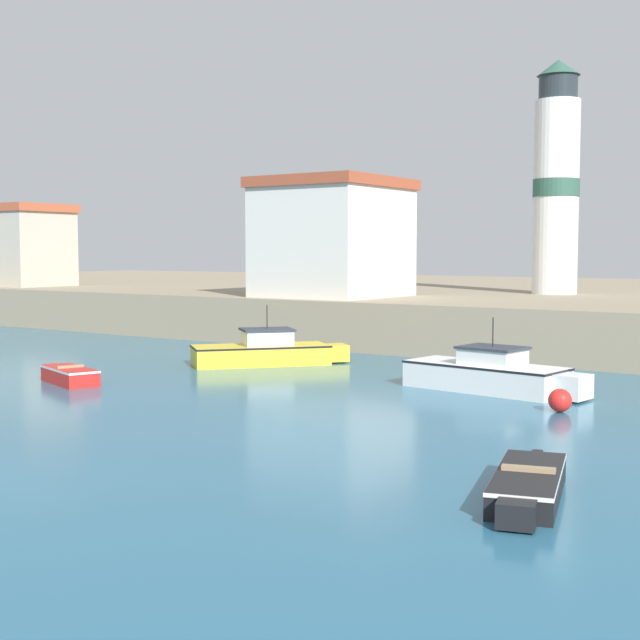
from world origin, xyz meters
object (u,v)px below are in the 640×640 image
Objects in this scene: mooring_buoy at (560,400)px; harbor_shed_mid_row at (333,237)px; motorboat_yellow_1 at (266,351)px; dinghy_black_4 at (528,484)px; dinghy_red_2 at (69,374)px; lighthouse at (556,182)px; motorboat_white_0 at (491,374)px; harbor_shed_far_end at (17,245)px.

harbor_shed_mid_row reaches higher than mooring_buoy.
motorboat_yellow_1 is 10.60m from harbor_shed_mid_row.
dinghy_black_4 is at bearing -74.09° from mooring_buoy.
dinghy_red_2 reaches higher than dinghy_black_4.
motorboat_yellow_1 is at bearing 164.70° from mooring_buoy.
lighthouse is at bearing 73.63° from dinghy_red_2.
harbor_shed_mid_row is at bearing 141.05° from motorboat_white_0.
harbor_shed_mid_row is (-8.00, -8.46, -2.84)m from lighthouse.
motorboat_white_0 is at bearing -15.46° from harbor_shed_far_end.
mooring_buoy is 0.10× the size of harbor_shed_mid_row.
mooring_buoy is 41.92m from harbor_shed_far_end.
dinghy_red_2 is 0.48× the size of harbor_shed_mid_row.
dinghy_red_2 is at bearing -106.37° from lighthouse.
harbor_shed_far_end is at bearing -179.64° from harbor_shed_mid_row.
harbor_shed_far_end is at bearing 162.60° from mooring_buoy.
motorboat_yellow_1 is 1.40× the size of dinghy_black_4.
motorboat_yellow_1 is 8.71× the size of mooring_buoy.
lighthouse is at bearing 15.06° from harbor_shed_far_end.
dinghy_black_4 is 47.41m from harbor_shed_far_end.
motorboat_yellow_1 is 0.47× the size of lighthouse.
harbor_shed_far_end is (-36.77, 10.17, 4.19)m from motorboat_white_0.
lighthouse is (5.01, 17.58, 7.34)m from motorboat_yellow_1.
mooring_buoy is (15.15, 4.01, 0.03)m from dinghy_red_2.
mooring_buoy reaches higher than dinghy_red_2.
lighthouse is (-4.77, 18.78, 7.31)m from motorboat_white_0.
lighthouse is at bearing 109.02° from dinghy_black_4.
lighthouse is 1.79× the size of harbor_shed_mid_row.
harbor_shed_far_end reaches higher than dinghy_red_2.
dinghy_black_4 is at bearing -63.39° from motorboat_white_0.
lighthouse reaches higher than motorboat_yellow_1.
dinghy_red_2 is 29.97m from harbor_shed_far_end.
lighthouse reaches higher than dinghy_red_2.
motorboat_yellow_1 is at bearing 173.01° from motorboat_white_0.
lighthouse is 33.29m from harbor_shed_far_end.
harbor_shed_mid_row reaches higher than motorboat_white_0.
harbor_shed_far_end is (-32.00, -8.61, -3.13)m from lighthouse.
motorboat_yellow_1 is 13.26m from mooring_buoy.
mooring_buoy is at bearing -15.30° from motorboat_yellow_1.
dinghy_red_2 is 0.81× the size of dinghy_black_4.
mooring_buoy is 0.09× the size of harbor_shed_far_end.
motorboat_yellow_1 is 28.75m from harbor_shed_far_end.
dinghy_red_2 is 0.27× the size of lighthouse.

